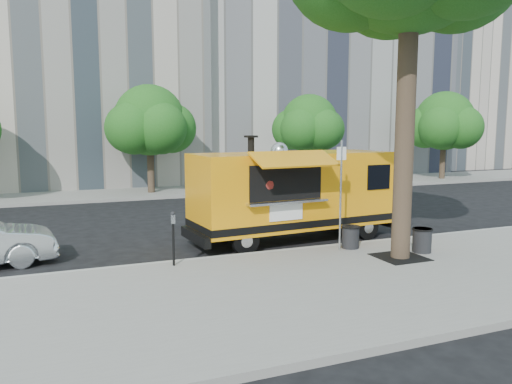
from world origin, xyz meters
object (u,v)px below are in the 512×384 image
far_tree_b (150,120)px  parking_meter (173,232)px  sign_post (341,189)px  trash_bin_left (350,236)px  food_truck (293,192)px  far_tree_d (444,121)px  trash_bin_right (422,239)px  far_tree_c (309,123)px

far_tree_b → parking_meter: (-2.00, -14.05, -2.85)m
sign_post → trash_bin_left: bearing=14.7°
food_truck → parking_meter: bearing=-159.9°
far_tree_b → trash_bin_left: far_tree_b is taller
far_tree_b → sign_post: 14.61m
far_tree_d → trash_bin_right: (-14.50, -15.16, -3.39)m
sign_post → trash_bin_right: (1.95, -1.01, -1.35)m
sign_post → parking_meter: (-4.55, 0.20, -0.87)m
trash_bin_left → trash_bin_right: trash_bin_right is taller
far_tree_b → parking_meter: 14.48m
sign_post → trash_bin_right: 2.58m
sign_post → trash_bin_left: sign_post is taller
far_tree_c → food_truck: 13.85m
far_tree_d → trash_bin_right: bearing=-133.7°
trash_bin_right → far_tree_b: bearing=106.4°
food_truck → trash_bin_left: 2.40m
far_tree_c → sign_post: (-6.45, -13.95, -1.87)m
parking_meter → trash_bin_right: 6.63m
far_tree_c → far_tree_d: far_tree_d is taller
trash_bin_right → food_truck: bearing=126.9°
sign_post → food_truck: food_truck is taller
far_tree_d → trash_bin_right: far_tree_d is taller
far_tree_d → trash_bin_left: (-16.04, -14.04, -3.41)m
far_tree_b → far_tree_d: 19.00m
parking_meter → food_truck: bearing=24.8°
parking_meter → far_tree_b: bearing=81.9°
far_tree_b → food_truck: bearing=-79.9°
far_tree_c → sign_post: bearing=-114.8°
sign_post → food_truck: size_ratio=0.45×
far_tree_d → far_tree_b: bearing=179.7°
far_tree_b → trash_bin_right: 16.25m
far_tree_d → trash_bin_left: bearing=-138.8°
sign_post → trash_bin_right: sign_post is taller
far_tree_d → sign_post: (-16.45, -14.15, -2.04)m
sign_post → parking_meter: size_ratio=2.25×
far_tree_d → trash_bin_left: 21.59m
far_tree_d → sign_post: far_tree_d is taller
food_truck → far_tree_c: bearing=55.3°
trash_bin_left → sign_post: bearing=-165.3°
parking_meter → trash_bin_left: 4.99m
far_tree_b → far_tree_c: (9.00, -0.30, -0.12)m
food_truck → trash_bin_right: size_ratio=10.30×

